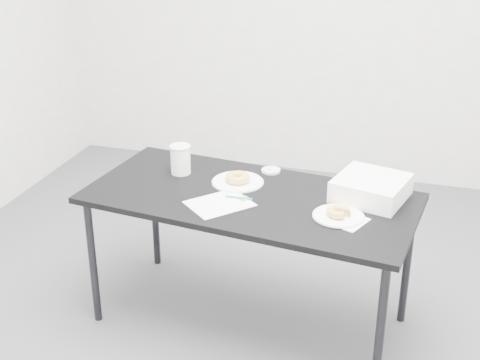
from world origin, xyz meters
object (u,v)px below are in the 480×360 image
(pen, at_px, (239,198))
(donut_near, at_px, (339,212))
(plate_near, at_px, (338,216))
(plate_far, at_px, (238,182))
(scorecard, at_px, (220,204))
(donut_far, at_px, (238,178))
(bakery_box, at_px, (371,188))
(coffee_cup, at_px, (181,159))
(table, at_px, (250,206))

(pen, xyz_separation_m, donut_near, (0.46, -0.05, 0.02))
(plate_near, distance_m, plate_far, 0.57)
(scorecard, bearing_deg, donut_far, 128.73)
(donut_near, height_order, plate_far, donut_near)
(donut_far, bearing_deg, pen, -71.56)
(donut_near, bearing_deg, bakery_box, 64.84)
(scorecard, distance_m, donut_near, 0.53)
(scorecard, xyz_separation_m, donut_near, (0.53, 0.02, 0.03))
(plate_near, bearing_deg, pen, 173.71)
(bakery_box, bearing_deg, plate_near, -100.88)
(plate_near, distance_m, donut_near, 0.02)
(plate_near, height_order, donut_near, donut_near)
(scorecard, xyz_separation_m, bakery_box, (0.64, 0.26, 0.05))
(donut_near, bearing_deg, coffee_cup, 162.83)
(table, xyz_separation_m, plate_near, (0.42, -0.10, 0.06))
(donut_far, xyz_separation_m, coffee_cup, (-0.30, 0.03, 0.05))
(plate_far, bearing_deg, coffee_cup, 174.07)
(pen, bearing_deg, scorecard, -135.21)
(donut_near, xyz_separation_m, donut_far, (-0.52, 0.22, -0.00))
(plate_near, xyz_separation_m, donut_far, (-0.52, 0.22, 0.02))
(coffee_cup, bearing_deg, plate_near, -17.17)
(coffee_cup, relative_size, bakery_box, 0.49)
(scorecard, height_order, donut_far, donut_far)
(donut_near, distance_m, bakery_box, 0.26)
(plate_near, relative_size, coffee_cup, 1.53)
(donut_near, distance_m, coffee_cup, 0.87)
(table, xyz_separation_m, pen, (-0.04, -0.05, 0.06))
(plate_far, distance_m, bakery_box, 0.63)
(pen, distance_m, donut_near, 0.47)
(scorecard, xyz_separation_m, donut_far, (0.01, 0.24, 0.03))
(table, distance_m, coffee_cup, 0.45)
(plate_far, bearing_deg, pen, -71.56)
(table, relative_size, donut_near, 15.08)
(pen, relative_size, donut_far, 1.07)
(scorecard, bearing_deg, bakery_box, 63.08)
(pen, height_order, plate_far, pen)
(donut_near, bearing_deg, plate_near, 0.00)
(table, distance_m, pen, 0.09)
(plate_near, bearing_deg, coffee_cup, 162.83)
(donut_near, height_order, coffee_cup, coffee_cup)
(plate_far, relative_size, bakery_box, 0.83)
(coffee_cup, distance_m, bakery_box, 0.94)
(donut_far, distance_m, coffee_cup, 0.31)
(plate_near, xyz_separation_m, coffee_cup, (-0.83, 0.26, 0.07))
(donut_far, distance_m, bakery_box, 0.63)
(pen, bearing_deg, table, 50.10)
(scorecard, xyz_separation_m, pen, (0.07, 0.07, 0.01))
(pen, relative_size, bakery_box, 0.42)
(table, relative_size, bakery_box, 5.28)
(table, bearing_deg, donut_near, -6.72)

